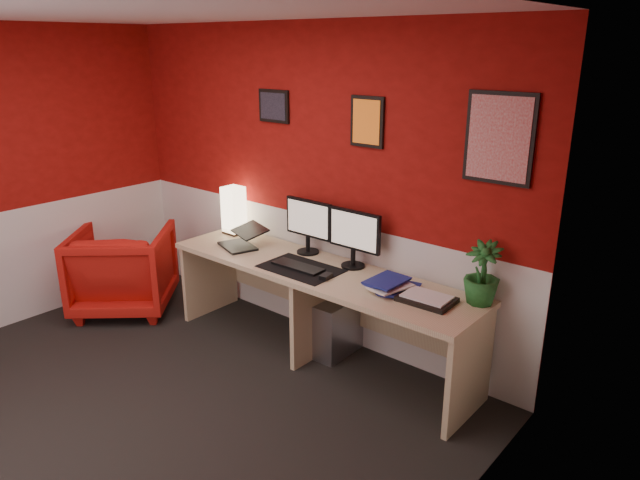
{
  "coord_description": "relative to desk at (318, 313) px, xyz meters",
  "views": [
    {
      "loc": [
        3.04,
        -1.7,
        2.33
      ],
      "look_at": [
        0.6,
        1.21,
        1.05
      ],
      "focal_mm": 32.8,
      "sensor_mm": 36.0,
      "label": 1
    }
  ],
  "objects": [
    {
      "name": "wall_back",
      "position": [
        -0.41,
        0.34,
        0.89
      ],
      "size": [
        4.0,
        0.01,
        2.5
      ],
      "primitive_type": "cube",
      "color": "maroon",
      "rests_on": "ground"
    },
    {
      "name": "monitor_right",
      "position": [
        0.18,
        0.2,
        0.66
      ],
      "size": [
        0.45,
        0.06,
        0.58
      ],
      "primitive_type": "cube",
      "color": "black",
      "rests_on": "desk"
    },
    {
      "name": "art_left",
      "position": [
        -0.74,
        0.33,
        1.49
      ],
      "size": [
        0.32,
        0.02,
        0.26
      ],
      "primitive_type": "cube",
      "color": "black",
      "rests_on": "wall_back"
    },
    {
      "name": "ground",
      "position": [
        -0.41,
        -1.41,
        -0.36
      ],
      "size": [
        4.0,
        3.5,
        0.01
      ],
      "primitive_type": "cube",
      "color": "black",
      "rests_on": "ground"
    },
    {
      "name": "laptop",
      "position": [
        -0.82,
        -0.05,
        0.47
      ],
      "size": [
        0.39,
        0.33,
        0.22
      ],
      "primitive_type": "cube",
      "rotation": [
        0.0,
        0.0,
        -0.34
      ],
      "color": "black",
      "rests_on": "desk"
    },
    {
      "name": "shoji_lamp",
      "position": [
        -1.12,
        0.19,
        0.56
      ],
      "size": [
        0.16,
        0.16,
        0.4
      ],
      "primitive_type": "cube",
      "color": "#FFE5B2",
      "rests_on": "desk"
    },
    {
      "name": "monitor_left",
      "position": [
        -0.29,
        0.22,
        0.66
      ],
      "size": [
        0.45,
        0.06,
        0.58
      ],
      "primitive_type": "cube",
      "color": "black",
      "rests_on": "desk"
    },
    {
      "name": "armchair",
      "position": [
        -1.91,
        -0.48,
        0.02
      ],
      "size": [
        1.17,
        1.17,
        0.77
      ],
      "primitive_type": "imported",
      "rotation": [
        0.0,
        0.0,
        3.87
      ],
      "color": "#B7160F",
      "rests_on": "ground"
    },
    {
      "name": "wainscot_back",
      "position": [
        -0.41,
        0.34,
        0.14
      ],
      "size": [
        4.0,
        0.01,
        1.0
      ],
      "primitive_type": "cube",
      "color": "silver",
      "rests_on": "ground"
    },
    {
      "name": "book_bottom",
      "position": [
        0.59,
        0.01,
        0.38
      ],
      "size": [
        0.28,
        0.34,
        0.03
      ],
      "primitive_type": "imported",
      "rotation": [
        0.0,
        0.0,
        0.2
      ],
      "color": "navy",
      "rests_on": "desk"
    },
    {
      "name": "mouse",
      "position": [
        0.18,
        -0.12,
        0.39
      ],
      "size": [
        0.07,
        0.11,
        0.03
      ],
      "primitive_type": "cube",
      "rotation": [
        0.0,
        0.0,
        0.13
      ],
      "color": "black",
      "rests_on": "desk_mat"
    },
    {
      "name": "ceiling",
      "position": [
        -0.41,
        -1.41,
        2.13
      ],
      "size": [
        4.0,
        3.5,
        0.01
      ],
      "primitive_type": "cube",
      "color": "white",
      "rests_on": "ground"
    },
    {
      "name": "keyboard",
      "position": [
        -0.12,
        -0.09,
        0.38
      ],
      "size": [
        0.42,
        0.15,
        0.02
      ],
      "primitive_type": "cube",
      "rotation": [
        0.0,
        0.0,
        0.02
      ],
      "color": "black",
      "rests_on": "desk_mat"
    },
    {
      "name": "art_right",
      "position": [
        1.18,
        0.33,
        1.42
      ],
      "size": [
        0.44,
        0.02,
        0.56
      ],
      "primitive_type": "cube",
      "color": "red",
      "rests_on": "wall_back"
    },
    {
      "name": "book_top",
      "position": [
        0.51,
        0.01,
        0.43
      ],
      "size": [
        0.23,
        0.3,
        0.03
      ],
      "primitive_type": "imported",
      "rotation": [
        0.0,
        0.0,
        -0.04
      ],
      "color": "navy",
      "rests_on": "book_middle"
    },
    {
      "name": "desk",
      "position": [
        0.0,
        0.0,
        0.0
      ],
      "size": [
        2.6,
        0.65,
        0.73
      ],
      "primitive_type": "cube",
      "color": "tan",
      "rests_on": "ground"
    },
    {
      "name": "zen_tray",
      "position": [
        0.92,
        0.01,
        0.38
      ],
      "size": [
        0.36,
        0.26,
        0.03
      ],
      "primitive_type": "cube",
      "rotation": [
        0.0,
        0.0,
        0.03
      ],
      "color": "black",
      "rests_on": "desk"
    },
    {
      "name": "wall_right",
      "position": [
        1.59,
        -1.41,
        0.89
      ],
      "size": [
        0.01,
        3.5,
        2.5
      ],
      "primitive_type": "cube",
      "color": "maroon",
      "rests_on": "ground"
    },
    {
      "name": "potted_plant",
      "position": [
        1.2,
        0.21,
        0.57
      ],
      "size": [
        0.23,
        0.23,
        0.42
      ],
      "primitive_type": "imported",
      "rotation": [
        0.0,
        0.0,
        -0.01
      ],
      "color": "#19591E",
      "rests_on": "desk"
    },
    {
      "name": "pc_tower",
      "position": [
        0.1,
        0.14,
        -0.14
      ],
      "size": [
        0.21,
        0.46,
        0.45
      ],
      "primitive_type": "cube",
      "rotation": [
        0.0,
        0.0,
        0.03
      ],
      "color": "#99999E",
      "rests_on": "ground"
    },
    {
      "name": "book_middle",
      "position": [
        0.55,
        0.01,
        0.4
      ],
      "size": [
        0.27,
        0.32,
        0.02
      ],
      "primitive_type": "imported",
      "rotation": [
        0.0,
        0.0,
        -0.24
      ],
      "color": "silver",
      "rests_on": "book_bottom"
    },
    {
      "name": "art_center",
      "position": [
        0.19,
        0.33,
        1.44
      ],
      "size": [
        0.28,
        0.02,
        0.36
      ],
      "primitive_type": "cube",
      "color": "orange",
      "rests_on": "wall_back"
    },
    {
      "name": "desk_mat",
      "position": [
        -0.09,
        -0.08,
        0.37
      ],
      "size": [
        0.6,
        0.38,
        0.01
      ],
      "primitive_type": "cube",
      "color": "black",
      "rests_on": "desk"
    }
  ]
}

